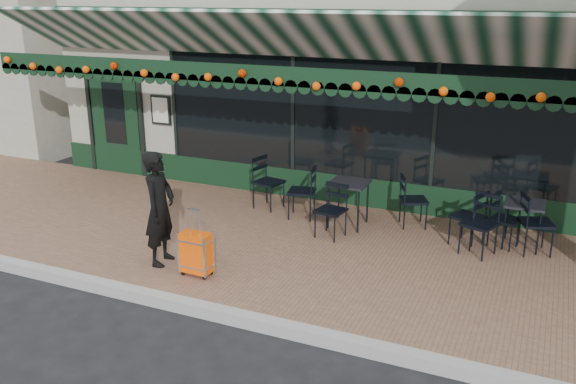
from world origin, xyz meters
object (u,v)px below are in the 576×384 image
at_px(chair_solo, 269,183).
at_px(chair_b_right, 414,201).
at_px(chair_a_front, 479,225).
at_px(suitcase, 196,253).
at_px(woman, 160,208).
at_px(chair_b_left, 302,192).
at_px(chair_a_right, 505,220).
at_px(chair_a_left, 468,217).
at_px(chair_b_front, 331,211).
at_px(cafe_table_b, 349,186).
at_px(chair_a_extra, 536,224).
at_px(cafe_table_a, 525,207).

bearing_deg(chair_solo, chair_b_right, -74.72).
height_order(chair_a_front, chair_b_right, chair_a_front).
distance_m(suitcase, chair_solo, 2.71).
height_order(suitcase, chair_a_front, suitcase).
xyz_separation_m(suitcase, chair_solo, (-0.27, 2.69, 0.14)).
height_order(woman, chair_b_left, woman).
bearing_deg(chair_b_right, chair_a_right, -125.65).
bearing_deg(chair_a_right, chair_a_left, 125.99).
height_order(chair_b_left, chair_b_front, chair_b_left).
relative_size(cafe_table_b, chair_a_front, 0.82).
xyz_separation_m(suitcase, chair_a_left, (3.00, 2.41, 0.12)).
height_order(chair_a_right, chair_solo, chair_solo).
relative_size(suitcase, chair_b_left, 1.05).
bearing_deg(cafe_table_b, chair_a_extra, 0.84).
xyz_separation_m(suitcase, chair_a_front, (3.19, 2.13, 0.13)).
bearing_deg(chair_b_front, suitcase, -110.08).
height_order(chair_a_right, chair_b_left, chair_b_left).
distance_m(chair_a_left, chair_a_right, 0.52).
bearing_deg(chair_b_left, woman, -34.94).
bearing_deg(chair_a_front, chair_a_left, 146.41).
distance_m(chair_a_left, chair_b_right, 0.97).
distance_m(chair_b_front, chair_solo, 1.60).
height_order(woman, chair_a_right, woman).
height_order(chair_a_extra, chair_b_front, chair_a_extra).
height_order(chair_a_front, chair_solo, chair_solo).
height_order(chair_b_right, chair_b_front, chair_b_right).
bearing_deg(chair_b_front, cafe_table_a, 26.52).
xyz_separation_m(cafe_table_b, chair_b_right, (0.93, 0.38, -0.22)).
relative_size(woman, suitcase, 1.72).
xyz_separation_m(woman, chair_b_right, (2.76, 2.69, -0.36)).
relative_size(chair_a_extra, chair_b_right, 1.05).
relative_size(cafe_table_a, chair_b_right, 0.81).
distance_m(cafe_table_a, chair_a_right, 0.32).
distance_m(cafe_table_a, chair_a_front, 0.76).
bearing_deg(chair_a_right, cafe_table_b, 109.64).
xyz_separation_m(chair_a_extra, chair_b_front, (-2.78, -0.60, -0.03)).
height_order(chair_a_front, chair_b_left, chair_a_front).
xyz_separation_m(chair_b_left, chair_b_right, (1.72, 0.34, -0.02)).
distance_m(cafe_table_a, chair_b_left, 3.32).
xyz_separation_m(suitcase, cafe_table_a, (3.72, 2.65, 0.30)).
xyz_separation_m(cafe_table_b, chair_solo, (-1.47, 0.23, -0.19)).
bearing_deg(chair_b_left, chair_b_front, 38.78).
height_order(chair_a_left, chair_b_left, chair_b_left).
relative_size(woman, chair_b_right, 1.87).
distance_m(cafe_table_b, chair_b_front, 0.61).
xyz_separation_m(chair_a_front, chair_solo, (-3.46, 0.56, 0.01)).
xyz_separation_m(suitcase, chair_a_right, (3.49, 2.58, 0.09)).
bearing_deg(chair_a_left, chair_b_right, -93.65).
distance_m(woman, chair_a_front, 4.31).
distance_m(cafe_table_b, chair_a_right, 2.30).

